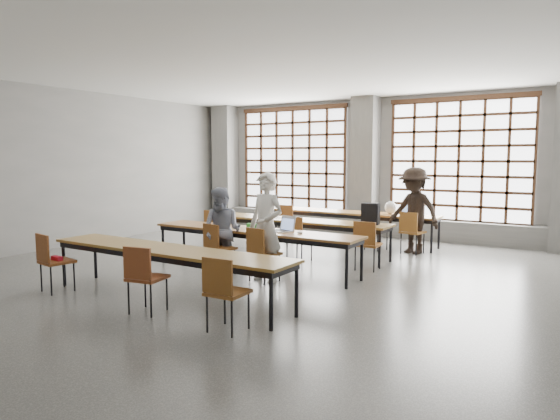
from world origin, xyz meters
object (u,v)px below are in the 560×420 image
object	(u,v)px
chair_back_left	(287,219)
laptop_front	(284,228)
desk_row_a	(352,215)
green_box	(254,226)
student_male	(266,227)
student_back	(414,211)
student_female	(222,231)
mouse	(300,233)
chair_mid_right	(367,240)
laptop_back	(410,212)
chair_mid_centre	(297,234)
desk_row_d	(167,253)
desk_row_c	(254,233)
chair_near_mid	(143,273)
chair_back_mid	(374,226)
chair_near_left	(51,257)
chair_front_left	(217,244)
chair_near_right	(224,287)
chair_back_right	(411,228)
plastic_bag	(390,208)
backpack	(371,214)
phone	(259,230)
desk_row_b	(296,222)
red_pouch	(57,258)

from	to	relation	value
chair_back_left	laptop_front	bearing A→B (deg)	-59.63
desk_row_a	green_box	bearing A→B (deg)	-95.87
student_male	student_back	distance (m)	3.79
student_female	mouse	distance (m)	1.34
chair_mid_right	laptop_back	size ratio (longest dim) A/B	1.95
laptop_front	chair_mid_centre	bearing A→B (deg)	107.07
chair_mid_right	laptop_back	bearing A→B (deg)	91.35
desk_row_d	desk_row_c	bearing A→B (deg)	90.96
chair_mid_centre	chair_mid_right	bearing A→B (deg)	-0.00
chair_back_left	chair_near_mid	xyz separation A→B (m)	(1.33, -5.70, 0.00)
chair_back_left	chair_back_mid	world-z (taller)	same
desk_row_a	chair_near_mid	size ratio (longest dim) A/B	4.55
student_male	laptop_front	bearing A→B (deg)	99.44
desk_row_c	chair_back_mid	size ratio (longest dim) A/B	4.55
laptop_front	student_female	bearing A→B (deg)	-145.11
chair_near_left	green_box	size ratio (longest dim) A/B	3.52
chair_front_left	chair_near_left	distance (m)	2.54
laptop_back	green_box	bearing A→B (deg)	-115.18
chair_mid_centre	chair_near_mid	size ratio (longest dim) A/B	1.00
chair_near_mid	chair_near_right	distance (m)	1.29
desk_row_d	chair_back_left	distance (m)	5.20
chair_back_right	student_female	size ratio (longest dim) A/B	0.59
chair_mid_centre	plastic_bag	world-z (taller)	plastic_bag
chair_near_left	backpack	world-z (taller)	backpack
student_female	chair_near_mid	bearing A→B (deg)	-85.96
chair_back_right	chair_near_right	world-z (taller)	same
chair_mid_centre	chair_near_left	world-z (taller)	same
chair_mid_centre	student_female	bearing A→B (deg)	-110.84
chair_near_left	laptop_back	distance (m)	7.24
chair_front_left	green_box	size ratio (longest dim) A/B	3.52
phone	green_box	bearing A→B (deg)	141.95
desk_row_a	chair_near_mid	distance (m)	6.33
desk_row_b	chair_back_right	xyz separation A→B (m)	(2.00, 1.26, -0.13)
backpack	laptop_back	bearing A→B (deg)	78.13
student_female	green_box	distance (m)	0.63
chair_front_left	red_pouch	size ratio (longest dim) A/B	4.40
chair_front_left	laptop_front	size ratio (longest dim) A/B	2.00
chair_front_left	laptop_front	xyz separation A→B (m)	(0.89, 0.73, 0.25)
desk_row_d	chair_mid_right	bearing A→B (deg)	62.46
student_male	mouse	bearing A→B (deg)	60.48
chair_mid_right	chair_near_mid	distance (m)	4.08
student_female	phone	distance (m)	0.62
chair_mid_centre	green_box	size ratio (longest dim) A/B	3.52
chair_back_right	desk_row_a	bearing A→B (deg)	158.40
desk_row_a	chair_back_right	distance (m)	1.71
chair_near_mid	desk_row_c	bearing A→B (deg)	95.15
green_box	phone	distance (m)	0.29
backpack	chair_near_mid	bearing A→B (deg)	-113.10
chair_mid_centre	phone	bearing A→B (deg)	-95.26
student_male	green_box	bearing A→B (deg)	144.84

